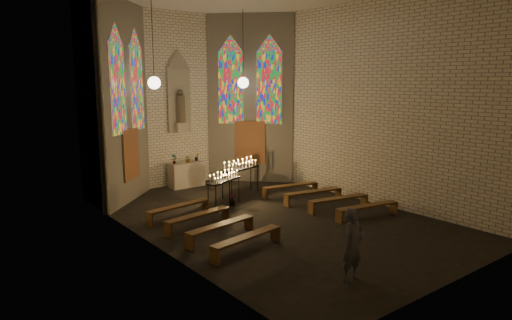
# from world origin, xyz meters

# --- Properties ---
(floor) EXTENTS (12.00, 12.00, 0.00)m
(floor) POSITION_xyz_m (0.00, 0.00, 0.00)
(floor) COLOR black
(floor) RESTS_ON ground
(room) EXTENTS (8.22, 12.43, 7.00)m
(room) POSITION_xyz_m (-0.00, 3.37, 3.72)
(room) COLOR #EFE5C8
(room) RESTS_ON ground
(altar) EXTENTS (1.40, 0.60, 1.00)m
(altar) POSITION_xyz_m (0.00, 5.45, 0.50)
(altar) COLOR #BCAE99
(altar) RESTS_ON ground
(flower_vase_left) EXTENTS (0.22, 0.16, 0.41)m
(flower_vase_left) POSITION_xyz_m (-0.55, 5.43, 1.20)
(flower_vase_left) COLOR #4C723F
(flower_vase_left) RESTS_ON altar
(flower_vase_center) EXTENTS (0.37, 0.34, 0.34)m
(flower_vase_center) POSITION_xyz_m (0.05, 5.36, 1.17)
(flower_vase_center) COLOR #4C723F
(flower_vase_center) RESTS_ON altar
(flower_vase_right) EXTENTS (0.20, 0.17, 0.34)m
(flower_vase_right) POSITION_xyz_m (0.55, 5.54, 1.17)
(flower_vase_right) COLOR #4C723F
(flower_vase_right) RESTS_ON altar
(aisle_flower_pot) EXTENTS (0.29, 0.29, 0.41)m
(aisle_flower_pot) POSITION_xyz_m (-0.19, 1.90, 0.21)
(aisle_flower_pot) COLOR #4C723F
(aisle_flower_pot) RESTS_ON ground
(votive_stand_left) EXTENTS (1.61, 1.00, 1.17)m
(votive_stand_left) POSITION_xyz_m (-0.46, 1.98, 1.01)
(votive_stand_left) COLOR black
(votive_stand_left) RESTS_ON ground
(votive_stand_right) EXTENTS (1.82, 0.87, 1.30)m
(votive_stand_right) POSITION_xyz_m (0.92, 2.93, 1.12)
(votive_stand_right) COLOR black
(votive_stand_right) RESTS_ON ground
(pew_left_0) EXTENTS (2.28, 0.70, 0.43)m
(pew_left_0) POSITION_xyz_m (-2.34, 1.71, 0.35)
(pew_left_0) COLOR #543718
(pew_left_0) RESTS_ON ground
(pew_right_0) EXTENTS (2.28, 0.70, 0.43)m
(pew_right_0) POSITION_xyz_m (2.34, 1.71, 0.35)
(pew_right_0) COLOR #543718
(pew_right_0) RESTS_ON ground
(pew_left_1) EXTENTS (2.28, 0.70, 0.43)m
(pew_left_1) POSITION_xyz_m (-2.34, 0.51, 0.35)
(pew_left_1) COLOR #543718
(pew_left_1) RESTS_ON ground
(pew_right_1) EXTENTS (2.28, 0.70, 0.43)m
(pew_right_1) POSITION_xyz_m (2.34, 0.51, 0.35)
(pew_right_1) COLOR #543718
(pew_right_1) RESTS_ON ground
(pew_left_2) EXTENTS (2.28, 0.70, 0.43)m
(pew_left_2) POSITION_xyz_m (-2.34, -0.69, 0.35)
(pew_left_2) COLOR #543718
(pew_left_2) RESTS_ON ground
(pew_right_2) EXTENTS (2.28, 0.70, 0.43)m
(pew_right_2) POSITION_xyz_m (2.34, -0.69, 0.35)
(pew_right_2) COLOR #543718
(pew_right_2) RESTS_ON ground
(pew_left_3) EXTENTS (2.28, 0.70, 0.43)m
(pew_left_3) POSITION_xyz_m (-2.34, -1.89, 0.35)
(pew_left_3) COLOR #543718
(pew_left_3) RESTS_ON ground
(pew_right_3) EXTENTS (2.28, 0.70, 0.43)m
(pew_right_3) POSITION_xyz_m (2.34, -1.89, 0.35)
(pew_right_3) COLOR #543718
(pew_right_3) RESTS_ON ground
(visitor) EXTENTS (0.60, 0.41, 1.60)m
(visitor) POSITION_xyz_m (-1.54, -4.62, 0.80)
(visitor) COLOR #45434C
(visitor) RESTS_ON ground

